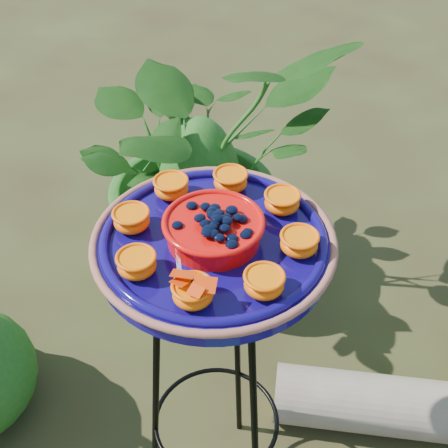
{
  "coord_description": "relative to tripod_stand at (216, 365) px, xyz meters",
  "views": [
    {
      "loc": [
        0.51,
        -0.76,
        1.63
      ],
      "look_at": [
        0.04,
        -0.04,
        0.9
      ],
      "focal_mm": 50.0,
      "sensor_mm": 36.0,
      "label": 1
    }
  ],
  "objects": [
    {
      "name": "driftwood_log",
      "position": [
        0.25,
        0.38,
        -0.43
      ],
      "size": [
        0.54,
        0.37,
        0.17
      ],
      "primitive_type": "cylinder",
      "rotation": [
        0.0,
        1.57,
        0.44
      ],
      "color": "gray",
      "rests_on": "ground"
    },
    {
      "name": "shrub_back_left",
      "position": [
        -0.5,
        0.66,
        -0.04
      ],
      "size": [
        1.03,
        1.08,
        0.93
      ],
      "primitive_type": "imported",
      "rotation": [
        0.0,
        0.0,
        1.1
      ],
      "color": "#1B5216",
      "rests_on": "ground"
    },
    {
      "name": "tripod_stand",
      "position": [
        0.0,
        0.0,
        0.0
      ],
      "size": [
        0.36,
        0.36,
        0.84
      ],
      "rotation": [
        0.0,
        0.0,
        0.2
      ],
      "color": "black",
      "rests_on": "ground"
    },
    {
      "name": "feeder_dish",
      "position": [
        0.0,
        -0.0,
        0.37
      ],
      "size": [
        0.5,
        0.5,
        0.1
      ],
      "rotation": [
        0.0,
        0.0,
        0.2
      ],
      "color": "#0F075A",
      "rests_on": "tripod_stand"
    }
  ]
}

